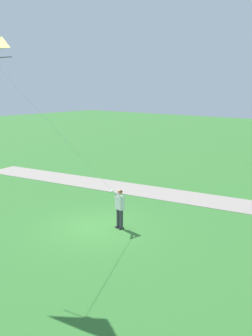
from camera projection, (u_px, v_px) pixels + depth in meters
name	position (u px, v px, depth m)	size (l,w,h in m)	color
ground_plane	(97.00, 228.00, 16.28)	(120.00, 120.00, 0.00)	#33702D
walkway_path	(210.00, 201.00, 20.07)	(2.40, 32.00, 0.02)	gray
person_kite_flyer	(119.00, 205.00, 15.98)	(0.63, 0.51, 1.83)	#232328
flying_kite	(3.00, 54.00, 12.05)	(4.63, 1.97, 5.65)	yellow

